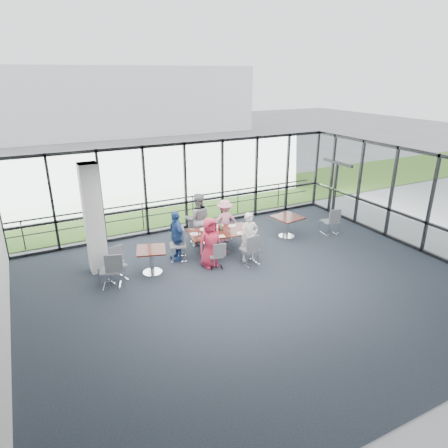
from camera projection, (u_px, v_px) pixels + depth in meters
name	position (u px, v px, depth m)	size (l,w,h in m)	color
floor	(256.00, 287.00, 10.88)	(12.00, 10.00, 0.02)	#1E232E
ceiling	(260.00, 172.00, 9.73)	(12.00, 10.00, 0.04)	white
wall_front	(429.00, 341.00, 6.15)	(12.00, 0.10, 3.20)	silver
curtain_wall_back	(185.00, 186.00, 14.46)	(12.00, 0.10, 3.20)	white
curtain_wall_right	(417.00, 201.00, 12.87)	(0.10, 10.00, 3.20)	white
exit_door	(335.00, 189.00, 16.18)	(0.12, 1.60, 2.10)	black
structural_column	(94.00, 219.00, 11.26)	(0.50, 0.50, 3.20)	white
apron	(148.00, 194.00, 19.19)	(80.00, 70.00, 0.02)	slate
grass_strip	(161.00, 205.00, 17.52)	(80.00, 5.00, 0.01)	#35611A
hangar_main	(118.00, 100.00, 38.10)	(24.00, 10.00, 6.00)	white
guard_rail	(181.00, 210.00, 15.35)	(0.06, 0.06, 12.00)	#2D2D33
main_table	(220.00, 235.00, 12.71)	(2.09, 1.34, 0.75)	#38170E
side_table_left	(151.00, 253.00, 11.43)	(1.01, 1.01, 0.75)	#38170E
side_table_right	(287.00, 220.00, 13.98)	(1.03, 1.03, 0.75)	#38170E
diner_near_left	(210.00, 243.00, 11.78)	(0.75, 0.49, 1.54)	#CF2946
diner_near_right	(249.00, 237.00, 12.14)	(0.57, 0.41, 1.55)	silver
diner_far_left	(198.00, 219.00, 13.28)	(0.87, 0.54, 1.79)	gray
diner_far_right	(225.00, 221.00, 13.56)	(0.97, 0.50, 1.49)	pink
diner_end	(176.00, 235.00, 12.25)	(0.92, 0.50, 1.57)	#2B4D92
chair_main_nl	(216.00, 255.00, 11.80)	(0.40, 0.40, 0.81)	slate
chair_main_nr	(250.00, 249.00, 12.02)	(0.47, 0.47, 0.97)	slate
chair_main_fl	(198.00, 231.00, 13.47)	(0.45, 0.45, 0.92)	slate
chair_main_fr	(225.00, 228.00, 13.88)	(0.40, 0.40, 0.82)	slate
chair_main_end	(178.00, 245.00, 12.29)	(0.48, 0.48, 0.98)	slate
chair_spare_la	(110.00, 270.00, 10.71)	(0.49, 0.49, 1.00)	slate
chair_spare_lb	(117.00, 265.00, 11.08)	(0.45, 0.45, 0.92)	slate
chair_spare_r	(330.00, 221.00, 14.28)	(0.47, 0.47, 0.95)	slate
plate_nl	(206.00, 236.00, 12.25)	(0.26, 0.26, 0.01)	white
plate_nr	(241.00, 233.00, 12.50)	(0.27, 0.27, 0.01)	white
plate_fl	(203.00, 229.00, 12.80)	(0.25, 0.25, 0.01)	white
plate_fr	(232.00, 226.00, 13.10)	(0.27, 0.27, 0.01)	white
plate_end	(194.00, 234.00, 12.44)	(0.26, 0.26, 0.01)	white
tumbler_a	(215.00, 233.00, 12.33)	(0.06, 0.06, 0.13)	white
tumbler_b	(229.00, 231.00, 12.50)	(0.07, 0.07, 0.13)	white
tumbler_c	(219.00, 226.00, 12.87)	(0.08, 0.08, 0.15)	white
tumbler_d	(199.00, 234.00, 12.24)	(0.07, 0.07, 0.14)	white
menu_a	(220.00, 237.00, 12.26)	(0.32, 0.22, 0.00)	beige
menu_b	(249.00, 232.00, 12.63)	(0.32, 0.22, 0.00)	beige
menu_c	(219.00, 226.00, 13.09)	(0.32, 0.23, 0.00)	beige
condiment_caddy	(221.00, 230.00, 12.73)	(0.10, 0.07, 0.04)	black
ketchup_bottle	(219.00, 228.00, 12.73)	(0.06, 0.06, 0.18)	#A20019
green_bottle	(221.00, 228.00, 12.68)	(0.05, 0.05, 0.20)	#2A7C43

